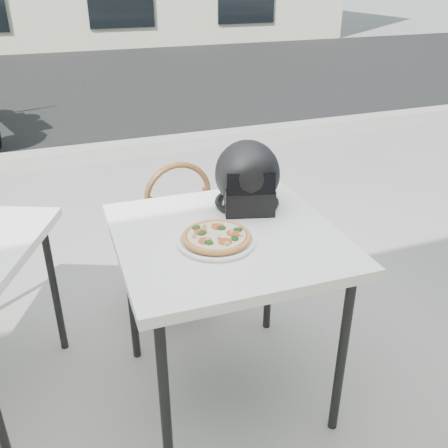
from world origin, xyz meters
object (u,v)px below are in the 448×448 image
object	(u,v)px
cafe_table_main	(227,249)
cafe_chair_main	(174,232)
helmet	(248,178)
plate	(217,241)
pizza	(216,236)

from	to	relation	value
cafe_table_main	cafe_chair_main	distance (m)	0.70
helmet	cafe_table_main	bearing A→B (deg)	-113.56
helmet	plate	bearing A→B (deg)	-115.47
plate	pizza	world-z (taller)	pizza
cafe_table_main	helmet	bearing A→B (deg)	50.10
cafe_chair_main	plate	bearing A→B (deg)	84.12
pizza	helmet	xyz separation A→B (m)	(0.25, 0.27, 0.10)
cafe_table_main	pizza	bearing A→B (deg)	-137.74
cafe_table_main	helmet	distance (m)	0.35
cafe_table_main	cafe_chair_main	bearing A→B (deg)	94.08
helmet	cafe_chair_main	xyz separation A→B (m)	(-0.23, 0.44, -0.44)
pizza	cafe_chair_main	xyz separation A→B (m)	(0.02, 0.72, -0.34)
cafe_table_main	helmet	size ratio (longest dim) A/B	2.46
plate	helmet	world-z (taller)	helmet
pizza	helmet	distance (m)	0.38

